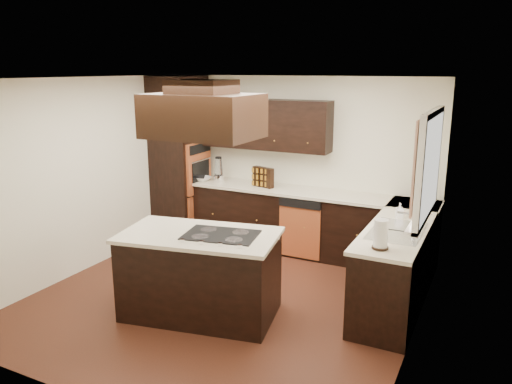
% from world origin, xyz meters
% --- Properties ---
extents(floor, '(4.20, 4.20, 0.02)m').
position_xyz_m(floor, '(0.00, 0.00, -0.01)').
color(floor, brown).
rests_on(floor, ground).
extents(ceiling, '(4.20, 4.20, 0.02)m').
position_xyz_m(ceiling, '(0.00, 0.00, 2.51)').
color(ceiling, silver).
rests_on(ceiling, ground).
extents(wall_back, '(4.20, 0.02, 2.50)m').
position_xyz_m(wall_back, '(0.00, 2.11, 1.25)').
color(wall_back, '#EBE6C8').
rests_on(wall_back, ground).
extents(wall_front, '(4.20, 0.02, 2.50)m').
position_xyz_m(wall_front, '(0.00, -2.11, 1.25)').
color(wall_front, '#EBE6C8').
rests_on(wall_front, ground).
extents(wall_left, '(0.02, 4.20, 2.50)m').
position_xyz_m(wall_left, '(-2.11, 0.00, 1.25)').
color(wall_left, '#EBE6C8').
rests_on(wall_left, ground).
extents(wall_right, '(0.02, 4.20, 2.50)m').
position_xyz_m(wall_right, '(2.11, 0.00, 1.25)').
color(wall_right, '#EBE6C8').
rests_on(wall_right, ground).
extents(oven_column, '(0.65, 0.75, 2.12)m').
position_xyz_m(oven_column, '(-1.78, 1.71, 1.06)').
color(oven_column, black).
rests_on(oven_column, floor).
extents(wall_oven_face, '(0.05, 0.62, 0.78)m').
position_xyz_m(wall_oven_face, '(-1.43, 1.71, 1.12)').
color(wall_oven_face, '#B4542B').
rests_on(wall_oven_face, oven_column).
extents(base_cabinets_back, '(2.93, 0.60, 0.88)m').
position_xyz_m(base_cabinets_back, '(0.03, 1.80, 0.44)').
color(base_cabinets_back, black).
rests_on(base_cabinets_back, floor).
extents(base_cabinets_right, '(0.60, 2.40, 0.88)m').
position_xyz_m(base_cabinets_right, '(1.80, 0.90, 0.44)').
color(base_cabinets_right, black).
rests_on(base_cabinets_right, floor).
extents(countertop_back, '(2.93, 0.63, 0.04)m').
position_xyz_m(countertop_back, '(0.03, 1.79, 0.90)').
color(countertop_back, beige).
rests_on(countertop_back, base_cabinets_back).
extents(countertop_right, '(0.63, 2.40, 0.04)m').
position_xyz_m(countertop_right, '(1.79, 0.90, 0.90)').
color(countertop_right, beige).
rests_on(countertop_right, base_cabinets_right).
extents(upper_cabinets, '(2.00, 0.34, 0.72)m').
position_xyz_m(upper_cabinets, '(-0.43, 1.93, 1.81)').
color(upper_cabinets, black).
rests_on(upper_cabinets, wall_back).
extents(dishwasher_front, '(0.60, 0.05, 0.72)m').
position_xyz_m(dishwasher_front, '(0.33, 1.50, 0.40)').
color(dishwasher_front, '#B4542B').
rests_on(dishwasher_front, floor).
extents(window_frame, '(0.06, 1.32, 1.12)m').
position_xyz_m(window_frame, '(2.07, 0.55, 1.65)').
color(window_frame, silver).
rests_on(window_frame, wall_right).
extents(window_pane, '(0.00, 1.20, 1.00)m').
position_xyz_m(window_pane, '(2.10, 0.55, 1.65)').
color(window_pane, white).
rests_on(window_pane, wall_right).
extents(curtain_left, '(0.02, 0.34, 0.90)m').
position_xyz_m(curtain_left, '(2.01, 0.13, 1.70)').
color(curtain_left, beige).
rests_on(curtain_left, wall_right).
extents(curtain_right, '(0.02, 0.34, 0.90)m').
position_xyz_m(curtain_right, '(2.01, 0.97, 1.70)').
color(curtain_right, beige).
rests_on(curtain_right, wall_right).
extents(sink_rim, '(0.52, 0.84, 0.01)m').
position_xyz_m(sink_rim, '(1.80, 0.55, 0.92)').
color(sink_rim, silver).
rests_on(sink_rim, countertop_right).
extents(island, '(1.72, 1.15, 0.88)m').
position_xyz_m(island, '(-0.05, -0.45, 0.44)').
color(island, black).
rests_on(island, floor).
extents(island_top, '(1.79, 1.22, 0.04)m').
position_xyz_m(island_top, '(-0.05, -0.45, 0.90)').
color(island_top, beige).
rests_on(island_top, island).
extents(cooktop, '(0.83, 0.63, 0.01)m').
position_xyz_m(cooktop, '(0.19, -0.40, 0.93)').
color(cooktop, black).
rests_on(cooktop, island_top).
extents(range_hood, '(1.05, 0.72, 0.42)m').
position_xyz_m(range_hood, '(0.10, -0.55, 2.16)').
color(range_hood, black).
rests_on(range_hood, ceiling).
extents(hood_duct, '(0.55, 0.50, 0.13)m').
position_xyz_m(hood_duct, '(0.10, -0.55, 2.44)').
color(hood_duct, black).
rests_on(hood_duct, ceiling).
extents(blender_base, '(0.15, 0.15, 0.10)m').
position_xyz_m(blender_base, '(-1.11, 1.76, 0.97)').
color(blender_base, silver).
rests_on(blender_base, countertop_back).
extents(blender_pitcher, '(0.13, 0.13, 0.26)m').
position_xyz_m(blender_pitcher, '(-1.11, 1.76, 1.15)').
color(blender_pitcher, silver).
rests_on(blender_pitcher, blender_base).
extents(spice_rack, '(0.36, 0.18, 0.29)m').
position_xyz_m(spice_rack, '(-0.36, 1.75, 1.06)').
color(spice_rack, black).
rests_on(spice_rack, countertop_back).
extents(mixing_bowl, '(0.28, 0.28, 0.06)m').
position_xyz_m(mixing_bowl, '(-1.37, 1.70, 0.95)').
color(mixing_bowl, silver).
rests_on(mixing_bowl, countertop_back).
extents(soap_bottle, '(0.10, 0.11, 0.17)m').
position_xyz_m(soap_bottle, '(1.73, 1.06, 1.01)').
color(soap_bottle, silver).
rests_on(soap_bottle, countertop_right).
extents(paper_towel, '(0.17, 0.17, 0.29)m').
position_xyz_m(paper_towel, '(1.76, -0.07, 1.07)').
color(paper_towel, silver).
rests_on(paper_towel, countertop_right).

